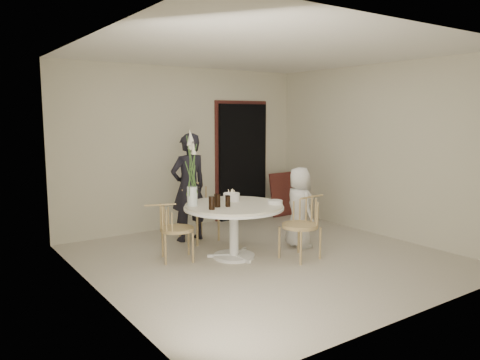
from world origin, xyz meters
TOP-DOWN VIEW (x-y plane):
  - ground at (0.00, 0.00)m, footprint 4.50×4.50m
  - room_shell at (0.00, 0.00)m, footprint 4.50×4.50m
  - doorway at (1.15, 2.19)m, footprint 1.00×0.10m
  - door_trim at (1.15, 2.23)m, footprint 1.12×0.03m
  - table at (-0.35, 0.25)m, footprint 1.33×1.33m
  - picture_frame at (1.95, 1.95)m, footprint 0.62×0.20m
  - chair_far at (-0.32, 1.39)m, footprint 0.56×0.59m
  - chair_right at (0.46, -0.28)m, footprint 0.53×0.50m
  - chair_left at (-1.12, 0.63)m, footprint 0.54×0.52m
  - girl at (-0.41, 1.38)m, footprint 0.62×0.43m
  - boy at (0.72, 0.15)m, footprint 0.47×0.63m
  - birthday_cake at (-0.24, 0.48)m, footprint 0.22×0.22m
  - cola_tumbler_a at (-0.48, 0.20)m, footprint 0.07×0.07m
  - cola_tumbler_b at (-0.51, 0.16)m, footprint 0.07×0.07m
  - cola_tumbler_c at (-0.77, 0.12)m, footprint 0.09×0.09m
  - cola_tumbler_d at (-0.63, 0.22)m, footprint 0.10×0.10m
  - plate_stack at (0.12, -0.04)m, footprint 0.25×0.25m
  - flower_vase at (-0.85, 0.48)m, footprint 0.13×0.13m

SIDE VIEW (x-z plane):
  - ground at x=0.00m, z-range 0.00..0.00m
  - picture_frame at x=1.95m, z-range 0.00..0.82m
  - chair_left at x=-1.12m, z-range 0.11..0.88m
  - chair_right at x=0.46m, z-range 0.12..0.95m
  - boy at x=0.72m, z-range 0.00..1.17m
  - chair_far at x=-0.32m, z-range 0.13..1.04m
  - table at x=-0.35m, z-range 0.25..0.98m
  - plate_stack at x=0.12m, z-range 0.73..0.78m
  - birthday_cake at x=-0.24m, z-range 0.71..0.86m
  - cola_tumbler_b at x=-0.51m, z-range 0.73..0.87m
  - cola_tumbler_a at x=-0.48m, z-range 0.73..0.87m
  - cola_tumbler_c at x=-0.77m, z-range 0.73..0.90m
  - cola_tumbler_d at x=-0.63m, z-range 0.73..0.90m
  - girl at x=-0.41m, z-range 0.00..1.64m
  - doorway at x=1.15m, z-range 0.00..2.10m
  - door_trim at x=1.15m, z-range 0.00..2.22m
  - flower_vase at x=-0.85m, z-range 0.65..1.64m
  - room_shell at x=0.00m, z-range -0.63..3.87m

